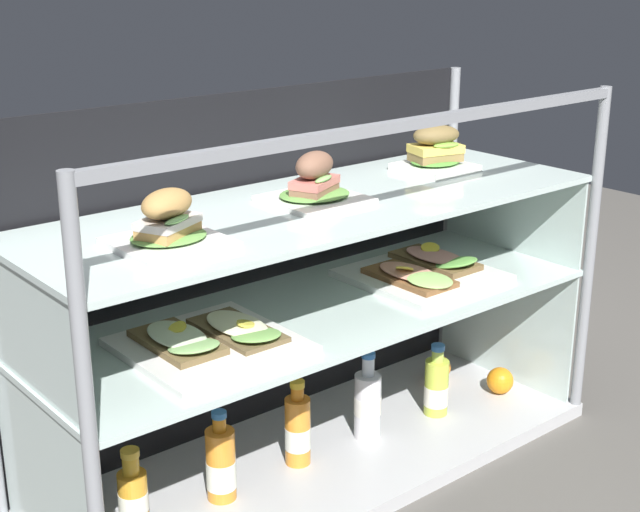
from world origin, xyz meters
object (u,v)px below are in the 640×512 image
(open_sandwich_tray_far_right, at_px, (210,340))
(juice_bottle_front_left_end, at_px, (436,387))
(plated_roll_sandwich_near_left_corner, at_px, (436,153))
(juice_bottle_front_fourth, at_px, (299,431))
(orange_fruit_near_left_post, at_px, (438,367))
(juice_bottle_near_post, at_px, (134,500))
(orange_fruit_beside_bottles, at_px, (500,381))
(juice_bottle_front_second, at_px, (368,403))
(plated_roll_sandwich_near_right_corner, at_px, (315,185))
(juice_bottle_tucked_behind, at_px, (221,465))
(open_sandwich_tray_near_left_corner, at_px, (424,272))
(plated_roll_sandwich_center, at_px, (168,226))

(open_sandwich_tray_far_right, relative_size, juice_bottle_front_left_end, 1.70)
(plated_roll_sandwich_near_left_corner, height_order, juice_bottle_front_fourth, plated_roll_sandwich_near_left_corner)
(open_sandwich_tray_far_right, relative_size, juice_bottle_front_fourth, 1.55)
(juice_bottle_front_left_end, height_order, orange_fruit_near_left_post, juice_bottle_front_left_end)
(juice_bottle_near_post, height_order, orange_fruit_near_left_post, juice_bottle_near_post)
(juice_bottle_front_left_end, xyz_separation_m, orange_fruit_beside_bottles, (0.23, -0.03, -0.04))
(plated_roll_sandwich_near_left_corner, xyz_separation_m, juice_bottle_front_second, (-0.28, -0.06, -0.60))
(plated_roll_sandwich_near_left_corner, distance_m, orange_fruit_near_left_post, 0.66)
(juice_bottle_near_post, distance_m, juice_bottle_front_fourth, 0.45)
(plated_roll_sandwich_near_right_corner, distance_m, juice_bottle_tucked_behind, 0.67)
(open_sandwich_tray_near_left_corner, height_order, juice_bottle_tucked_behind, open_sandwich_tray_near_left_corner)
(plated_roll_sandwich_near_left_corner, bearing_deg, juice_bottle_front_second, -167.16)
(juice_bottle_near_post, distance_m, juice_bottle_tucked_behind, 0.22)
(open_sandwich_tray_far_right, xyz_separation_m, juice_bottle_tucked_behind, (0.03, 0.03, -0.32))
(juice_bottle_tucked_behind, distance_m, juice_bottle_front_fourth, 0.23)
(juice_bottle_front_second, bearing_deg, juice_bottle_tucked_behind, 179.52)
(plated_roll_sandwich_near_right_corner, xyz_separation_m, open_sandwich_tray_near_left_corner, (0.34, -0.03, -0.28))
(plated_roll_sandwich_center, distance_m, plated_roll_sandwich_near_left_corner, 0.87)
(open_sandwich_tray_near_left_corner, height_order, juice_bottle_front_left_end, open_sandwich_tray_near_left_corner)
(juice_bottle_front_left_end, xyz_separation_m, orange_fruit_near_left_post, (0.16, 0.14, -0.04))
(plated_roll_sandwich_near_right_corner, height_order, juice_bottle_front_fourth, plated_roll_sandwich_near_right_corner)
(juice_bottle_near_post, distance_m, juice_bottle_front_second, 0.66)
(juice_bottle_front_fourth, height_order, juice_bottle_front_left_end, juice_bottle_front_fourth)
(orange_fruit_near_left_post, bearing_deg, juice_bottle_front_second, -163.87)
(plated_roll_sandwich_center, height_order, orange_fruit_beside_bottles, plated_roll_sandwich_center)
(plated_roll_sandwich_near_left_corner, relative_size, open_sandwich_tray_far_right, 0.50)
(open_sandwich_tray_near_left_corner, bearing_deg, juice_bottle_front_fourth, 177.93)
(orange_fruit_beside_bottles, bearing_deg, plated_roll_sandwich_center, 179.50)
(juice_bottle_front_fourth, bearing_deg, open_sandwich_tray_far_right, -173.27)
(orange_fruit_beside_bottles, xyz_separation_m, orange_fruit_near_left_post, (-0.07, 0.17, -0.00))
(open_sandwich_tray_far_right, height_order, juice_bottle_near_post, open_sandwich_tray_far_right)
(juice_bottle_tucked_behind, bearing_deg, juice_bottle_front_second, -0.48)
(juice_bottle_tucked_behind, bearing_deg, orange_fruit_near_left_post, 7.34)
(plated_roll_sandwich_near_left_corner, relative_size, open_sandwich_tray_near_left_corner, 0.50)
(open_sandwich_tray_far_right, height_order, open_sandwich_tray_near_left_corner, same)
(plated_roll_sandwich_near_left_corner, relative_size, orange_fruit_near_left_post, 2.35)
(juice_bottle_front_fourth, bearing_deg, juice_bottle_front_second, -2.13)
(plated_roll_sandwich_near_right_corner, relative_size, juice_bottle_near_post, 1.02)
(orange_fruit_beside_bottles, bearing_deg, open_sandwich_tray_far_right, 177.59)
(plated_roll_sandwich_near_left_corner, distance_m, open_sandwich_tray_near_left_corner, 0.31)
(plated_roll_sandwich_near_left_corner, relative_size, juice_bottle_tucked_behind, 0.78)
(juice_bottle_near_post, bearing_deg, juice_bottle_tucked_behind, -0.84)
(plated_roll_sandwich_near_right_corner, bearing_deg, juice_bottle_front_fourth, -167.17)
(open_sandwich_tray_far_right, height_order, juice_bottle_front_left_end, open_sandwich_tray_far_right)
(juice_bottle_tucked_behind, relative_size, juice_bottle_front_left_end, 1.09)
(juice_bottle_front_left_end, bearing_deg, orange_fruit_near_left_post, 41.35)
(juice_bottle_near_post, bearing_deg, juice_bottle_front_left_end, -2.27)
(juice_bottle_near_post, xyz_separation_m, orange_fruit_near_left_post, (1.04, 0.10, -0.05))
(juice_bottle_front_fourth, xyz_separation_m, juice_bottle_front_left_end, (0.44, -0.04, -0.01))
(juice_bottle_tucked_behind, bearing_deg, plated_roll_sandwich_near_left_corner, 4.78)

